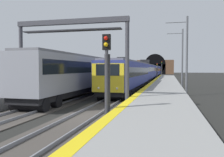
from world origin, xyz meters
TOP-DOWN VIEW (x-y plane):
  - ground_plane at (0.00, 0.00)m, footprint 320.00×320.00m
  - platform_right at (0.00, -4.20)m, footprint 112.00×3.97m
  - platform_right_edge_strip at (0.00, -2.46)m, footprint 112.00×0.50m
  - track_main_line at (0.00, 0.00)m, footprint 160.00×2.90m
  - track_adjacent_line at (0.00, 4.21)m, footprint 160.00×3.14m
  - train_main_approaching at (44.47, 0.00)m, footprint 77.65×3.16m
  - train_adjacent_platform at (21.37, 4.21)m, footprint 42.62×3.00m
  - railway_signal_near at (-1.78, -1.86)m, footprint 0.39×0.38m
  - railway_signal_mid at (47.57, -1.86)m, footprint 0.39×0.38m
  - railway_signal_far at (87.88, -1.86)m, footprint 0.39×0.38m
  - overhead_signal_gantry at (3.03, 2.10)m, footprint 0.70×8.51m
  - tunnel_portal at (108.42, 2.10)m, footprint 2.30×18.58m
  - catenary_mast_near at (21.32, -6.55)m, footprint 0.22×2.23m
  - catenary_mast_far at (12.95, -6.55)m, footprint 0.22×2.30m

SIDE VIEW (x-z plane):
  - ground_plane at x=0.00m, z-range 0.00..0.00m
  - track_adjacent_line at x=0.00m, z-range -0.06..0.15m
  - track_main_line at x=0.00m, z-range -0.06..0.15m
  - platform_right at x=0.00m, z-range 0.00..0.95m
  - platform_right_edge_strip at x=0.00m, z-range 0.95..0.96m
  - train_main_approaching at x=44.47m, z-range -0.18..4.50m
  - train_adjacent_platform at x=21.37m, z-range -0.11..5.00m
  - railway_signal_mid at x=47.57m, z-range 0.41..4.75m
  - railway_signal_near at x=-1.78m, z-range 0.42..4.96m
  - railway_signal_far at x=87.88m, z-range 0.59..6.60m
  - tunnel_portal at x=108.42m, z-range -1.54..8.86m
  - catenary_mast_far at x=12.95m, z-range 0.12..8.46m
  - catenary_mast_near at x=21.32m, z-range 0.12..8.52m
  - overhead_signal_gantry at x=3.03m, z-range 1.68..8.11m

